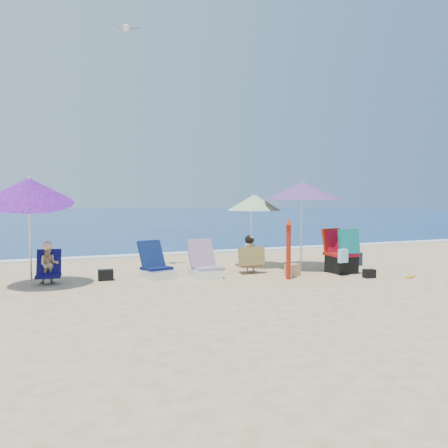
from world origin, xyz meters
name	(u,v)px	position (x,y,z in m)	size (l,w,h in m)	color
ground	(258,282)	(0.00, 0.00, 0.00)	(120.00, 120.00, 0.00)	#D8BC84
sea	(69,215)	(0.00, 45.00, -0.05)	(120.00, 80.00, 0.12)	navy
foam	(179,253)	(0.00, 5.10, 0.02)	(120.00, 0.50, 0.04)	white
umbrella_turquoise	(303,191)	(1.79, 1.20, 1.82)	(2.02, 2.02, 2.07)	white
umbrella_striped	(254,203)	(0.88, 1.91, 1.55)	(1.49, 1.49, 1.77)	white
umbrella_blue	(29,190)	(-4.09, 1.19, 1.79)	(1.67, 1.73, 2.18)	silver
furled_umbrella	(289,246)	(0.72, 0.06, 0.68)	(0.14, 0.14, 1.25)	#A81D0C
chair_navy	(157,268)	(-1.69, 1.28, 0.20)	(0.71, 0.88, 0.76)	#0B123F
chair_rainbow	(205,268)	(-0.78, 0.89, 0.21)	(0.66, 0.74, 0.78)	#E76751
camp_chair_left	(339,259)	(2.24, 0.40, 0.29)	(0.66, 0.68, 0.97)	#9E1B0B
camp_chair_right	(343,257)	(2.23, 0.25, 0.36)	(0.64, 0.71, 0.99)	red
person_center	(250,255)	(0.35, 1.05, 0.41)	(0.57, 0.46, 0.84)	tan
person_left	(49,264)	(-3.76, 1.49, 0.38)	(0.51, 0.61, 0.83)	tan
bag_black_a	(106,275)	(-2.71, 1.41, 0.11)	(0.31, 0.24, 0.21)	black
bag_tan	(293,270)	(1.00, 0.36, 0.13)	(0.36, 0.31, 0.26)	tan
bag_navy_b	(352,259)	(3.22, 1.18, 0.16)	(0.48, 0.39, 0.32)	#1A243A
bag_black_b	(369,274)	(2.34, -0.46, 0.09)	(0.25, 0.18, 0.18)	black
orange_item	(410,277)	(3.11, -0.79, 0.02)	(0.27, 0.20, 0.03)	orange
seagull	(126,28)	(-2.03, 2.51, 5.43)	(0.69, 0.33, 0.12)	white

